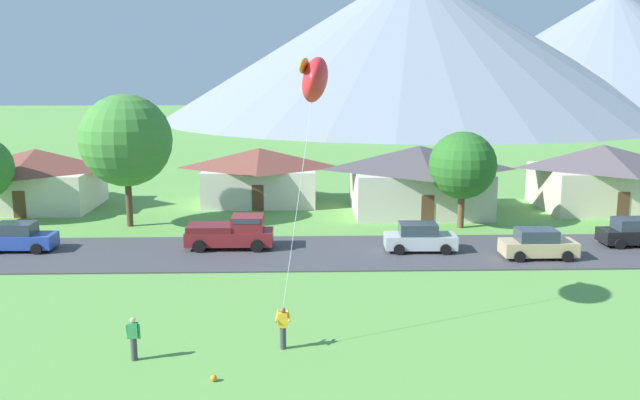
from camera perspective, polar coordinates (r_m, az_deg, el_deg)
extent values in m
cube|color=#424247|center=(41.28, 0.30, -4.31)|extent=(160.00, 7.93, 0.08)
cone|color=gray|center=(176.00, 22.65, 11.02)|extent=(93.33, 93.33, 28.50)
cone|color=gray|center=(154.73, 7.55, 12.62)|extent=(107.78, 107.78, 32.43)
cube|color=beige|center=(53.26, 8.05, 0.75)|extent=(9.82, 7.97, 3.27)
pyramid|color=#474247|center=(52.89, 8.12, 3.46)|extent=(10.61, 8.61, 1.80)
cube|color=brown|center=(49.50, 8.81, -0.77)|extent=(0.90, 0.06, 2.00)
cube|color=beige|center=(58.63, -22.09, 0.84)|extent=(8.76, 7.63, 3.00)
pyramid|color=brown|center=(58.31, -22.24, 3.09)|extent=(9.46, 8.24, 1.65)
cube|color=brown|center=(55.19, -23.41, -0.35)|extent=(0.90, 0.06, 2.00)
cube|color=beige|center=(56.51, -4.94, 1.20)|extent=(8.84, 6.30, 2.90)
pyramid|color=brown|center=(56.19, -4.98, 3.45)|extent=(9.55, 6.80, 1.59)
cube|color=brown|center=(53.48, -5.12, 0.16)|extent=(0.90, 0.06, 2.00)
cube|color=beige|center=(58.26, 22.00, 0.90)|extent=(9.20, 7.84, 3.23)
pyramid|color=#564C51|center=(57.92, 22.17, 3.34)|extent=(9.94, 8.47, 1.78)
cube|color=brown|center=(54.83, 23.58, -0.43)|extent=(0.90, 0.06, 2.00)
cylinder|color=brown|center=(48.51, 11.47, -0.73)|extent=(0.44, 0.44, 2.61)
sphere|color=#286623|center=(48.01, 11.61, 2.81)|extent=(4.57, 4.57, 4.57)
cylinder|color=#4C3823|center=(49.69, -15.37, -0.04)|extent=(0.44, 0.44, 3.61)
sphere|color=#3D7F33|center=(49.12, -15.61, 4.73)|extent=(6.27, 6.27, 6.27)
cube|color=#2847A8|center=(45.14, -23.42, -3.07)|extent=(4.22, 1.84, 0.80)
cube|color=#2D3847|center=(45.04, -23.67, -2.15)|extent=(2.22, 1.61, 0.68)
cylinder|color=black|center=(45.54, -21.39, -3.17)|extent=(0.64, 0.25, 0.64)
cylinder|color=black|center=(43.87, -22.21, -3.73)|extent=(0.64, 0.25, 0.64)
cylinder|color=black|center=(46.55, -24.52, -3.11)|extent=(0.64, 0.25, 0.64)
cube|color=tan|center=(41.75, 17.44, -3.73)|extent=(4.20, 1.81, 0.80)
cube|color=#2D3847|center=(41.53, 17.30, -2.75)|extent=(2.20, 1.59, 0.68)
cylinder|color=black|center=(43.11, 18.73, -3.75)|extent=(0.64, 0.24, 0.64)
cylinder|color=black|center=(41.45, 19.60, -4.37)|extent=(0.64, 0.24, 0.64)
cylinder|color=black|center=(42.25, 15.28, -3.84)|extent=(0.64, 0.24, 0.64)
cylinder|color=black|center=(40.56, 16.03, -4.48)|extent=(0.64, 0.24, 0.64)
cube|color=#B7BCC1|center=(41.77, 8.20, -3.34)|extent=(4.24, 1.91, 0.80)
cube|color=#2D3847|center=(41.57, 8.03, -2.35)|extent=(2.24, 1.64, 0.68)
cylinder|color=black|center=(42.93, 9.80, -3.39)|extent=(0.65, 0.26, 0.64)
cylinder|color=black|center=(41.18, 10.24, -4.01)|extent=(0.65, 0.26, 0.64)
cylinder|color=black|center=(42.54, 6.21, -3.42)|extent=(0.65, 0.26, 0.64)
cylinder|color=black|center=(40.77, 6.50, -4.05)|extent=(0.65, 0.26, 0.64)
cube|color=black|center=(46.81, 24.38, -2.67)|extent=(4.23, 1.86, 0.80)
cube|color=#2D3847|center=(46.59, 24.28, -1.79)|extent=(2.22, 1.62, 0.68)
cylinder|color=black|center=(47.09, 22.38, -2.80)|extent=(0.64, 0.25, 0.64)
cylinder|color=black|center=(45.48, 23.35, -3.33)|extent=(0.64, 0.25, 0.64)
cube|color=maroon|center=(42.32, -7.41, -3.03)|extent=(5.21, 2.04, 0.84)
cube|color=maroon|center=(42.02, -5.95, -1.88)|extent=(1.91, 1.85, 0.90)
cube|color=#2D3847|center=(41.96, -5.96, -1.52)|extent=(1.63, 1.89, 0.28)
cube|color=maroon|center=(42.32, -8.98, -2.24)|extent=(2.71, 1.98, 0.36)
cylinder|color=black|center=(43.23, -5.02, -3.09)|extent=(0.76, 0.29, 0.76)
cylinder|color=black|center=(41.25, -5.20, -3.76)|extent=(0.76, 0.29, 0.76)
cylinder|color=black|center=(43.58, -9.49, -3.08)|extent=(0.76, 0.29, 0.76)
cylinder|color=black|center=(41.63, -9.88, -3.75)|extent=(0.76, 0.29, 0.76)
cylinder|color=#3D3D42|center=(27.58, -3.05, -11.21)|extent=(0.24, 0.24, 0.88)
cube|color=yellow|center=(27.31, -3.06, -9.79)|extent=(0.36, 0.22, 0.58)
sphere|color=brown|center=(27.18, -3.07, -9.00)|extent=(0.21, 0.21, 0.21)
cylinder|color=yellow|center=(27.33, -3.53, -9.47)|extent=(0.18, 0.55, 0.37)
cylinder|color=yellow|center=(27.32, -2.60, -9.47)|extent=(0.18, 0.55, 0.37)
ellipsoid|color=red|center=(27.78, -0.41, 9.82)|extent=(1.59, 3.11, 1.96)
ellipsoid|color=orange|center=(27.81, -1.31, 10.93)|extent=(0.70, 3.08, 0.67)
cylinder|color=silver|center=(27.10, -1.73, 0.50)|extent=(1.34, 2.21, 8.76)
cylinder|color=#3D3D42|center=(27.44, -14.99, -11.70)|extent=(0.24, 0.24, 0.88)
cube|color=#388E51|center=(27.17, -15.06, -10.27)|extent=(0.36, 0.22, 0.58)
sphere|color=beige|center=(27.03, -15.10, -9.48)|extent=(0.21, 0.21, 0.21)
cylinder|color=#388E51|center=(27.24, -15.51, -10.35)|extent=(0.12, 0.18, 0.59)
cylinder|color=#388E51|center=(27.14, -14.60, -10.38)|extent=(0.12, 0.18, 0.59)
sphere|color=orange|center=(25.29, -8.70, -14.22)|extent=(0.24, 0.24, 0.24)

